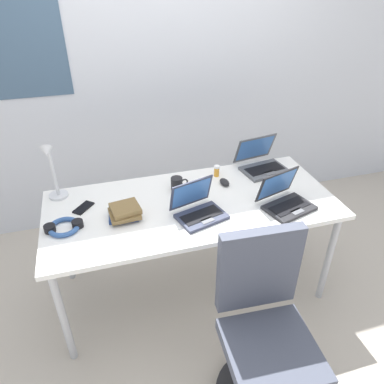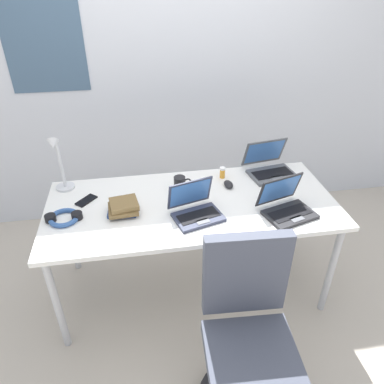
% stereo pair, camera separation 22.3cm
% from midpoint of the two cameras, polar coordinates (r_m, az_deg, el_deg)
% --- Properties ---
extents(ground_plane, '(12.00, 12.00, 0.00)m').
position_cam_midpoint_polar(ground_plane, '(2.76, -2.39, -14.55)').
color(ground_plane, '#B7AD9E').
extents(wall_back, '(6.00, 0.13, 2.60)m').
position_cam_midpoint_polar(wall_back, '(3.05, -8.36, 18.57)').
color(wall_back, silver).
rests_on(wall_back, ground_plane).
extents(desk, '(1.80, 0.80, 0.74)m').
position_cam_midpoint_polar(desk, '(2.31, -2.77, -2.95)').
color(desk, white).
rests_on(desk, ground_plane).
extents(desk_lamp, '(0.12, 0.18, 0.40)m').
position_cam_midpoint_polar(desk_lamp, '(2.40, -23.50, 2.81)').
color(desk_lamp, silver).
rests_on(desk_lamp, desk).
extents(laptop_center, '(0.33, 0.30, 0.21)m').
position_cam_midpoint_polar(laptop_center, '(2.14, -1.99, -2.79)').
color(laptop_center, '#33384C').
rests_on(laptop_center, desk).
extents(laptop_back_right, '(0.35, 0.33, 0.22)m').
position_cam_midpoint_polar(laptop_back_right, '(2.65, 8.44, 4.42)').
color(laptop_back_right, '#515459').
rests_on(laptop_back_right, desk).
extents(laptop_front_right, '(0.35, 0.32, 0.21)m').
position_cam_midpoint_polar(laptop_front_right, '(2.27, 11.70, -1.36)').
color(laptop_front_right, '#232326').
rests_on(laptop_front_right, desk).
extents(computer_mouse, '(0.06, 0.10, 0.03)m').
position_cam_midpoint_polar(computer_mouse, '(2.45, 2.51, 1.47)').
color(computer_mouse, black).
rests_on(computer_mouse, desk).
extents(cell_phone, '(0.14, 0.14, 0.01)m').
position_cam_midpoint_polar(cell_phone, '(2.35, -19.23, -2.42)').
color(cell_phone, black).
rests_on(cell_phone, desk).
extents(headphones, '(0.21, 0.18, 0.04)m').
position_cam_midpoint_polar(headphones, '(2.21, -22.15, -5.16)').
color(headphones, '#335999').
rests_on(headphones, desk).
extents(pill_bottle, '(0.04, 0.04, 0.08)m').
position_cam_midpoint_polar(pill_bottle, '(2.54, 1.37, 3.26)').
color(pill_bottle, gold).
rests_on(pill_bottle, desk).
extents(book_stack, '(0.19, 0.18, 0.08)m').
position_cam_midpoint_polar(book_stack, '(2.18, -13.38, -3.17)').
color(book_stack, navy).
rests_on(book_stack, desk).
extents(coffee_mug, '(0.11, 0.08, 0.09)m').
position_cam_midpoint_polar(coffee_mug, '(2.39, -5.03, 1.21)').
color(coffee_mug, black).
rests_on(coffee_mug, desk).
extents(office_chair, '(0.52, 0.55, 0.97)m').
position_cam_midpoint_polar(office_chair, '(2.01, 7.95, -22.04)').
color(office_chair, black).
rests_on(office_chair, ground_plane).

